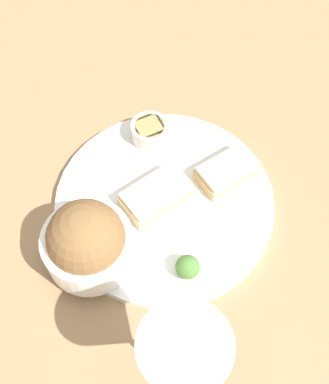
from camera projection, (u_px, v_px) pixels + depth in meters
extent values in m
plane|color=#93704C|center=(164.00, 204.00, 0.68)|extent=(4.00, 4.00, 0.00)
cylinder|color=white|center=(164.00, 202.00, 0.67)|extent=(0.30, 0.30, 0.01)
cylinder|color=white|center=(89.00, 247.00, 0.60)|extent=(0.11, 0.11, 0.05)
sphere|color=brown|center=(86.00, 238.00, 0.58)|extent=(0.10, 0.10, 0.10)
cylinder|color=beige|center=(150.00, 131.00, 0.71)|extent=(0.06, 0.06, 0.03)
cylinder|color=tan|center=(150.00, 127.00, 0.70)|extent=(0.05, 0.05, 0.01)
cube|color=tan|center=(156.00, 199.00, 0.66)|extent=(0.11, 0.09, 0.02)
cube|color=beige|center=(156.00, 194.00, 0.65)|extent=(0.10, 0.09, 0.01)
cube|color=tan|center=(227.00, 172.00, 0.68)|extent=(0.10, 0.08, 0.02)
cube|color=beige|center=(228.00, 167.00, 0.67)|extent=(0.09, 0.08, 0.01)
cylinder|color=silver|center=(177.00, 378.00, 0.56)|extent=(0.06, 0.06, 0.01)
cylinder|color=silver|center=(178.00, 371.00, 0.52)|extent=(0.01, 0.01, 0.08)
cone|color=silver|center=(180.00, 355.00, 0.45)|extent=(0.09, 0.09, 0.08)
sphere|color=#477533|center=(188.00, 267.00, 0.60)|extent=(0.03, 0.03, 0.03)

